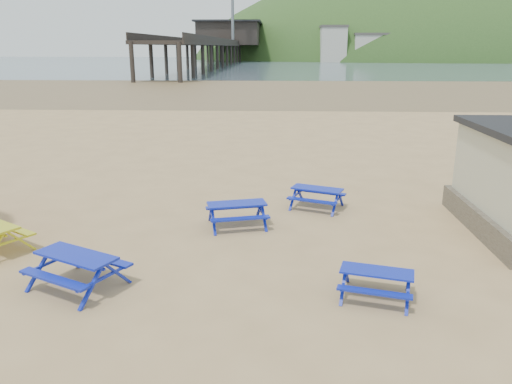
{
  "coord_description": "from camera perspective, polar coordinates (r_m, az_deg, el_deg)",
  "views": [
    {
      "loc": [
        1.02,
        -13.32,
        5.32
      ],
      "look_at": [
        0.34,
        1.5,
        1.0
      ],
      "focal_mm": 35.0,
      "sensor_mm": 36.0,
      "label": 1
    }
  ],
  "objects": [
    {
      "name": "ground",
      "position": [
        14.38,
        -1.62,
        -5.49
      ],
      "size": [
        400.0,
        400.0,
        0.0
      ],
      "primitive_type": "plane",
      "color": "tan",
      "rests_on": "ground"
    },
    {
      "name": "wet_sand",
      "position": [
        68.53,
        1.8,
        11.79
      ],
      "size": [
        400.0,
        400.0,
        0.0
      ],
      "primitive_type": "plane",
      "color": "olive",
      "rests_on": "ground"
    },
    {
      "name": "sea",
      "position": [
        183.4,
        2.38,
        14.57
      ],
      "size": [
        400.0,
        400.0,
        0.0
      ],
      "primitive_type": "plane",
      "color": "#4C5F6D",
      "rests_on": "ground"
    },
    {
      "name": "picnic_table_blue_a",
      "position": [
        15.34,
        -2.19,
        -2.58
      ],
      "size": [
        2.08,
        1.83,
        0.75
      ],
      "rotation": [
        0.0,
        0.0,
        0.25
      ],
      "color": "#1739B7",
      "rests_on": "ground"
    },
    {
      "name": "picnic_table_blue_b",
      "position": [
        17.16,
        6.96,
        -0.7
      ],
      "size": [
        2.09,
        1.91,
        0.71
      ],
      "rotation": [
        0.0,
        0.0,
        -0.38
      ],
      "color": "#1739B7",
      "rests_on": "ground"
    },
    {
      "name": "picnic_table_blue_d",
      "position": [
        12.21,
        -19.72,
        -8.49
      ],
      "size": [
        2.45,
        2.28,
        0.82
      ],
      "rotation": [
        0.0,
        0.0,
        -0.46
      ],
      "color": "#1739B7",
      "rests_on": "ground"
    },
    {
      "name": "picnic_table_blue_e",
      "position": [
        11.41,
        13.55,
        -10.2
      ],
      "size": [
        1.83,
        1.61,
        0.65
      ],
      "rotation": [
        0.0,
        0.0,
        -0.26
      ],
      "color": "#1739B7",
      "rests_on": "ground"
    },
    {
      "name": "pier",
      "position": [
        192.49,
        -3.17,
        16.26
      ],
      "size": [
        24.0,
        220.0,
        39.29
      ],
      "color": "black",
      "rests_on": "ground"
    },
    {
      "name": "headland_town",
      "position": [
        259.23,
        23.19,
        11.6
      ],
      "size": [
        264.0,
        144.0,
        108.0
      ],
      "color": "#2D4C1E",
      "rests_on": "ground"
    }
  ]
}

